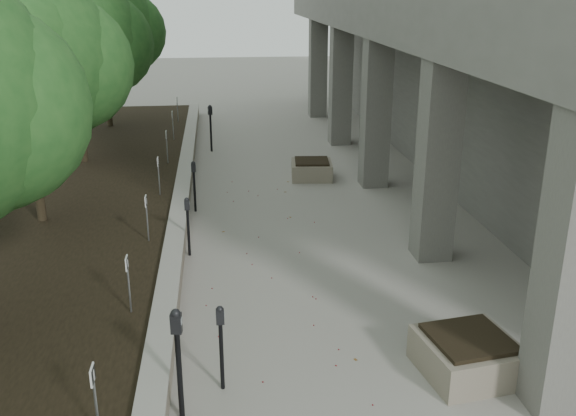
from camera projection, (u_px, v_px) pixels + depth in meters
retaining_wall at (181, 206)px, 15.33m from camera, size 0.39×26.00×0.50m
planting_bed at (24, 214)px, 14.96m from camera, size 7.00×26.00×0.40m
crabapple_tree_3 at (26, 97)px, 13.12m from camera, size 4.60×4.00×5.44m
crabapple_tree_4 at (75, 67)px, 17.81m from camera, size 4.60×4.00×5.44m
crabapple_tree_5 at (103, 50)px, 22.50m from camera, size 4.60×4.00×5.44m
parking_sign_2 at (96, 403)px, 7.10m from camera, size 0.04×0.22×0.96m
parking_sign_3 at (129, 285)px, 9.91m from camera, size 0.04×0.22×0.96m
parking_sign_4 at (147, 219)px, 12.72m from camera, size 0.04×0.22×0.96m
parking_sign_5 at (159, 176)px, 15.53m from camera, size 0.04×0.22×0.96m
parking_sign_6 at (167, 147)px, 18.35m from camera, size 0.04×0.22×0.96m
parking_sign_7 at (173, 125)px, 21.16m from camera, size 0.04×0.22×0.96m
parking_sign_8 at (178, 109)px, 23.97m from camera, size 0.04×0.22×0.96m
parking_meter_1 at (179, 365)px, 7.97m from camera, size 0.17×0.13×1.58m
parking_meter_2 at (221, 348)px, 8.62m from camera, size 0.13×0.10×1.28m
parking_meter_3 at (188, 227)px, 12.97m from camera, size 0.13×0.10×1.27m
parking_meter_4 at (194, 187)px, 15.53m from camera, size 0.13×0.09×1.29m
parking_meter_5 at (211, 128)px, 21.16m from camera, size 0.18×0.16×1.58m
planter_front at (468, 354)px, 9.09m from camera, size 1.46×1.46×0.60m
planter_back at (312, 169)px, 18.37m from camera, size 1.25×1.25×0.54m
berry_scatter at (265, 285)px, 11.84m from camera, size 3.30×14.10×0.02m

